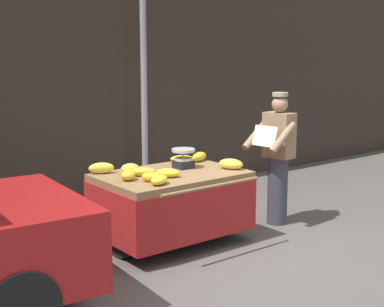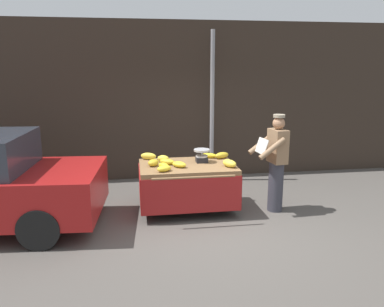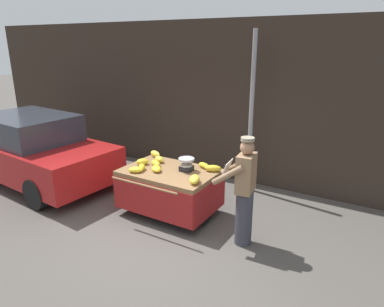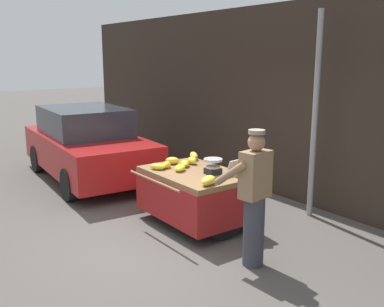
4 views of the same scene
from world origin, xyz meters
name	(u,v)px [view 4 (image 4 of 4)]	position (x,y,z in m)	size (l,w,h in m)	color
ground_plane	(173,241)	(0.00, 0.00, 0.00)	(60.00, 60.00, 0.00)	#514C47
back_wall	(313,105)	(0.00, 2.90, 1.74)	(16.00, 0.24, 3.48)	#332821
street_pole	(315,117)	(0.44, 2.41, 1.63)	(0.09, 0.09, 3.26)	gray
banana_cart	(195,186)	(-0.36, 0.65, 0.62)	(1.67, 1.32, 0.84)	olive
weighing_scale	(213,166)	(-0.08, 0.78, 0.96)	(0.28, 0.28, 0.24)	black
banana_bunch_0	(172,161)	(-0.94, 0.64, 0.90)	(0.16, 0.22, 0.12)	gold
banana_bunch_1	(185,163)	(-0.70, 0.71, 0.89)	(0.14, 0.29, 0.10)	gold
banana_bunch_2	(192,161)	(-0.76, 0.90, 0.90)	(0.13, 0.21, 0.12)	yellow
banana_bunch_3	(158,166)	(-0.79, 0.26, 0.89)	(0.15, 0.25, 0.10)	yellow
banana_bunch_4	(236,171)	(0.12, 1.07, 0.89)	(0.12, 0.29, 0.09)	gold
banana_bunch_5	(194,156)	(-1.01, 1.11, 0.91)	(0.12, 0.29, 0.13)	yellow
banana_bunch_6	(209,180)	(0.33, 0.38, 0.91)	(0.16, 0.30, 0.13)	yellow
banana_bunch_7	(180,168)	(-0.52, 0.49, 0.89)	(0.16, 0.27, 0.10)	yellow
banana_bunch_8	(243,174)	(0.34, 0.99, 0.90)	(0.13, 0.29, 0.12)	gold
banana_bunch_9	(167,165)	(-0.78, 0.42, 0.90)	(0.12, 0.22, 0.11)	gold
vendor_person	(254,198)	(1.17, 0.42, 0.87)	(0.62, 0.57, 1.71)	#383842
parked_car	(87,144)	(-3.79, 0.38, 0.75)	(4.02, 1.99, 1.51)	#A51919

